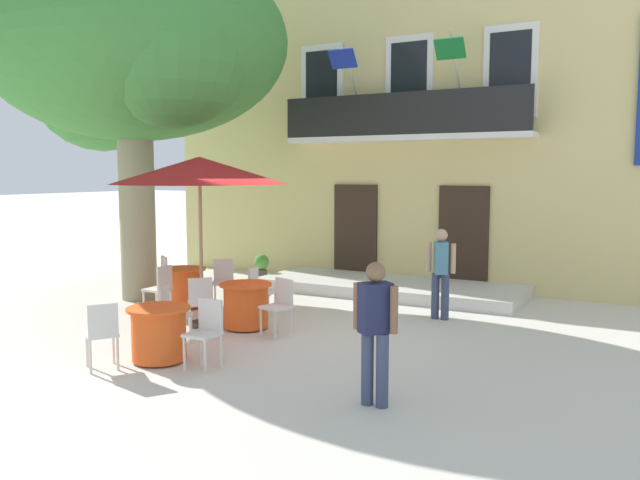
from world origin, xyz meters
The scene contains 20 objects.
ground_plane centered at (0.00, 0.00, 0.00)m, with size 120.00×120.00×0.00m, color beige.
building_facade centered at (0.60, 6.99, 3.75)m, with size 13.00×5.09×7.50m.
entrance_step_platform centered at (0.60, 3.95, 0.12)m, with size 5.64×2.10×0.25m, color silver.
plane_tree centered at (-3.78, 0.97, 4.96)m, with size 6.48×5.69×7.01m.
cafe_table_near_tree centered at (-0.29, -0.10, 0.39)m, with size 0.86×0.86×0.76m.
cafe_chair_near_tree_0 centered at (0.45, -0.23, 0.53)m, with size 0.49×0.49×0.91m.
cafe_chair_near_tree_1 centered at (-0.52, 0.61, 0.53)m, with size 0.47×0.47×0.91m.
cafe_chair_near_tree_2 centered at (-0.80, -0.66, 0.53)m, with size 0.56×0.56×0.91m.
cafe_table_middle centered at (-0.25, -2.22, 0.39)m, with size 0.86×0.86×0.76m.
cafe_chair_middle_0 centered at (-0.62, -2.88, 0.53)m, with size 0.56×0.56×0.91m.
cafe_chair_middle_1 centered at (0.50, -2.13, 0.53)m, with size 0.41×0.41×0.91m.
cafe_chair_middle_2 centered at (-0.62, -1.56, 0.53)m, with size 0.53×0.53×0.91m.
cafe_table_front centered at (-2.32, 0.70, 0.39)m, with size 0.86×0.86×0.76m.
cafe_chair_front_0 centered at (-2.22, -0.05, 0.53)m, with size 0.41×0.41×0.91m.
cafe_chair_front_1 centered at (-1.70, 1.12, 0.53)m, with size 0.54×0.54×0.91m.
cafe_chair_front_2 centered at (-2.99, 1.05, 0.53)m, with size 0.56×0.56×0.91m.
cafe_umbrella centered at (-1.02, -0.35, 2.61)m, with size 2.90×2.90×2.85m.
ground_planter_left centered at (-2.57, 3.76, 0.37)m, with size 0.35×0.35×0.67m.
pedestrian_near_entrance centered at (2.34, 2.09, 0.91)m, with size 0.53×0.40×1.61m.
pedestrian_mid_plaza centered at (3.03, -2.34, 0.92)m, with size 0.53×0.40×1.62m.
Camera 1 is at (5.81, -8.68, 2.60)m, focal length 35.90 mm.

